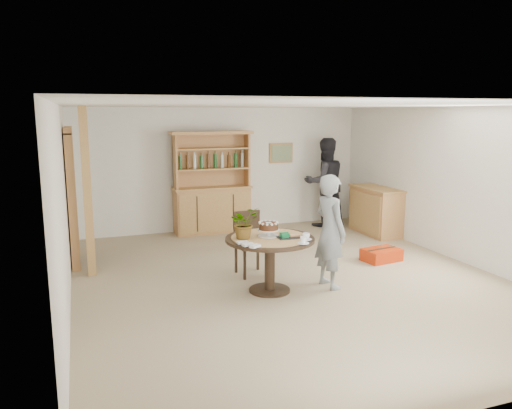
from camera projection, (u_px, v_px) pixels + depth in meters
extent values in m
plane|color=tan|center=(289.00, 280.00, 7.27)|extent=(7.00, 7.00, 0.00)
cube|color=white|center=(222.00, 169.00, 10.28)|extent=(6.00, 0.04, 2.50)
cube|color=white|center=(475.00, 266.00, 3.80)|extent=(6.00, 0.04, 2.50)
cube|color=white|center=(64.00, 209.00, 6.05)|extent=(0.04, 7.00, 2.50)
cube|color=white|center=(461.00, 185.00, 8.04)|extent=(0.04, 7.00, 2.50)
cube|color=white|center=(292.00, 105.00, 6.82)|extent=(6.00, 7.00, 0.04)
cube|color=tan|center=(281.00, 153.00, 10.63)|extent=(0.52, 0.03, 0.42)
cube|color=#59724C|center=(282.00, 153.00, 10.61)|extent=(0.44, 0.02, 0.34)
cube|color=black|center=(71.00, 198.00, 7.95)|extent=(0.10, 0.90, 2.10)
cube|color=#B6824D|center=(72.00, 204.00, 7.50)|extent=(0.12, 0.10, 2.10)
cube|color=#B6824D|center=(72.00, 194.00, 8.42)|extent=(0.12, 0.10, 2.10)
cube|color=#B6824D|center=(68.00, 130.00, 7.76)|extent=(0.12, 1.10, 0.10)
cube|color=tan|center=(87.00, 193.00, 7.26)|extent=(0.12, 0.12, 2.50)
cube|color=#B6824D|center=(212.00, 210.00, 10.09)|extent=(1.50, 0.50, 0.90)
cube|color=tan|center=(212.00, 187.00, 10.00)|extent=(1.56, 0.54, 0.04)
cube|color=#B6824D|center=(210.00, 160.00, 9.99)|extent=(1.50, 0.04, 1.06)
cube|color=#B6824D|center=(175.00, 161.00, 9.61)|extent=(0.04, 0.34, 1.06)
cube|color=#B6824D|center=(247.00, 159.00, 10.10)|extent=(0.04, 0.34, 1.06)
cube|color=tan|center=(212.00, 169.00, 9.89)|extent=(1.44, 0.32, 0.03)
cube|color=tan|center=(212.00, 149.00, 9.81)|extent=(1.44, 0.32, 0.03)
cube|color=#B6824D|center=(211.00, 133.00, 9.76)|extent=(1.62, 0.40, 0.06)
cylinder|color=#194C1E|center=(184.00, 162.00, 9.67)|extent=(0.07, 0.07, 0.28)
cylinder|color=#4C2D14|center=(192.00, 162.00, 9.73)|extent=(0.07, 0.07, 0.28)
cylinder|color=#B2BFB2|center=(200.00, 161.00, 9.78)|extent=(0.07, 0.07, 0.28)
cylinder|color=#194C1E|center=(208.00, 161.00, 9.83)|extent=(0.07, 0.07, 0.28)
cylinder|color=#4C2D14|center=(216.00, 161.00, 9.88)|extent=(0.07, 0.07, 0.28)
cylinder|color=#B2BFB2|center=(224.00, 161.00, 9.94)|extent=(0.07, 0.07, 0.28)
cylinder|color=#194C1E|center=(231.00, 160.00, 9.99)|extent=(0.07, 0.07, 0.28)
cylinder|color=#4C2D14|center=(239.00, 160.00, 10.04)|extent=(0.07, 0.07, 0.28)
cube|color=#B6824D|center=(376.00, 212.00, 9.95)|extent=(0.50, 1.20, 0.90)
cube|color=tan|center=(377.00, 188.00, 9.87)|extent=(0.54, 1.26, 0.04)
cylinder|color=black|center=(270.00, 239.00, 6.68)|extent=(1.20, 1.20, 0.04)
cylinder|color=black|center=(270.00, 266.00, 6.75)|extent=(0.14, 0.14, 0.70)
cylinder|color=black|center=(270.00, 290.00, 6.81)|extent=(0.56, 0.56, 0.03)
cylinder|color=tan|center=(270.00, 237.00, 6.67)|extent=(1.04, 1.04, 0.01)
cube|color=black|center=(251.00, 246.00, 7.42)|extent=(0.44, 0.44, 0.04)
cube|color=black|center=(247.00, 227.00, 7.55)|extent=(0.42, 0.05, 0.46)
cube|color=black|center=(247.00, 212.00, 7.51)|extent=(0.42, 0.06, 0.05)
cube|color=black|center=(245.00, 265.00, 7.23)|extent=(0.03, 0.04, 0.44)
cube|color=black|center=(267.00, 262.00, 7.37)|extent=(0.04, 0.04, 0.44)
cube|color=black|center=(236.00, 259.00, 7.56)|extent=(0.03, 0.03, 0.44)
cube|color=black|center=(258.00, 256.00, 7.70)|extent=(0.04, 0.03, 0.44)
cylinder|color=white|center=(268.00, 236.00, 6.72)|extent=(0.28, 0.28, 0.01)
cylinder|color=white|center=(269.00, 233.00, 6.71)|extent=(0.05, 0.05, 0.08)
cylinder|color=white|center=(269.00, 230.00, 6.70)|extent=(0.30, 0.30, 0.01)
cylinder|color=#4B2915|center=(269.00, 226.00, 6.69)|extent=(0.26, 0.26, 0.09)
cylinder|color=white|center=(269.00, 223.00, 6.68)|extent=(0.08, 0.08, 0.01)
sphere|color=white|center=(277.00, 222.00, 6.72)|extent=(0.04, 0.04, 0.04)
sphere|color=white|center=(274.00, 221.00, 6.77)|extent=(0.04, 0.04, 0.04)
sphere|color=white|center=(270.00, 221.00, 6.80)|extent=(0.04, 0.04, 0.04)
sphere|color=white|center=(265.00, 221.00, 6.80)|extent=(0.04, 0.04, 0.04)
sphere|color=white|center=(262.00, 221.00, 6.76)|extent=(0.04, 0.04, 0.04)
sphere|color=white|center=(260.00, 222.00, 6.71)|extent=(0.04, 0.04, 0.04)
sphere|color=white|center=(260.00, 223.00, 6.64)|extent=(0.04, 0.04, 0.04)
sphere|color=white|center=(263.00, 224.00, 6.59)|extent=(0.04, 0.04, 0.04)
sphere|color=white|center=(267.00, 225.00, 6.57)|extent=(0.04, 0.04, 0.04)
sphere|color=white|center=(272.00, 225.00, 6.57)|extent=(0.04, 0.04, 0.04)
sphere|color=white|center=(276.00, 224.00, 6.61)|extent=(0.04, 0.04, 0.04)
sphere|color=white|center=(277.00, 223.00, 6.66)|extent=(0.04, 0.04, 0.04)
imported|color=#3F7233|center=(244.00, 223.00, 6.56)|extent=(0.47, 0.44, 0.42)
cube|color=black|center=(289.00, 237.00, 6.63)|extent=(0.30, 0.20, 0.01)
cube|color=#0B6B33|center=(284.00, 235.00, 6.61)|extent=(0.10, 0.10, 0.06)
cube|color=#0B6B33|center=(284.00, 233.00, 6.60)|extent=(0.11, 0.02, 0.01)
cylinder|color=white|center=(306.00, 239.00, 6.55)|extent=(0.15, 0.15, 0.01)
imported|color=white|center=(306.00, 236.00, 6.54)|extent=(0.10, 0.10, 0.08)
cylinder|color=white|center=(303.00, 243.00, 6.35)|extent=(0.15, 0.15, 0.01)
imported|color=white|center=(303.00, 240.00, 6.34)|extent=(0.08, 0.08, 0.07)
cube|color=white|center=(243.00, 242.00, 6.33)|extent=(0.14, 0.08, 0.03)
cube|color=white|center=(248.00, 245.00, 6.23)|extent=(0.16, 0.11, 0.03)
cube|color=white|center=(255.00, 246.00, 6.16)|extent=(0.16, 0.14, 0.03)
imported|color=gray|center=(330.00, 231.00, 6.86)|extent=(0.45, 0.62, 1.58)
imported|color=black|center=(325.00, 182.00, 10.58)|extent=(0.93, 0.73, 1.88)
cube|color=#BB2B09|center=(381.00, 255.00, 8.18)|extent=(0.65, 0.49, 0.20)
cube|color=black|center=(382.00, 249.00, 8.17)|extent=(0.56, 0.13, 0.01)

